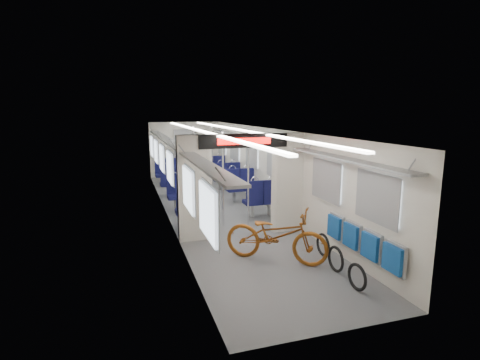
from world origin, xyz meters
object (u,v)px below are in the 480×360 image
(seat_bay_far_left, at_px, (171,175))
(stanchion_near_right, at_px, (248,181))
(bike_hoop_a, at_px, (357,278))
(seat_bay_near_right, at_px, (250,189))
(stanchion_far_right, at_px, (212,161))
(seat_bay_near_left, at_px, (188,198))
(stanchion_far_left, at_px, (194,164))
(flip_bench, at_px, (361,241))
(bicycle, at_px, (276,235))
(stanchion_near_left, at_px, (223,180))
(bike_hoop_c, at_px, (323,246))
(bike_hoop_b, at_px, (336,260))
(seat_bay_far_right, at_px, (220,171))

(seat_bay_far_left, height_order, stanchion_near_right, stanchion_near_right)
(bike_hoop_a, distance_m, seat_bay_far_left, 8.58)
(seat_bay_near_right, xyz_separation_m, stanchion_far_right, (-0.68, 1.86, 0.60))
(seat_bay_near_left, bearing_deg, stanchion_far_left, 74.91)
(flip_bench, height_order, seat_bay_near_right, seat_bay_near_right)
(bicycle, xyz_separation_m, stanchion_near_left, (-0.37, 2.42, 0.64))
(stanchion_near_left, bearing_deg, bike_hoop_c, -61.28)
(flip_bench, xyz_separation_m, bike_hoop_b, (-0.40, 0.15, -0.37))
(bike_hoop_a, xyz_separation_m, bike_hoop_b, (0.05, 0.71, 0.01))
(stanchion_near_left, bearing_deg, stanchion_near_right, -34.09)
(seat_bay_near_left, relative_size, stanchion_far_right, 0.88)
(bike_hoop_a, height_order, bike_hoop_c, bike_hoop_c)
(bike_hoop_c, distance_m, seat_bay_far_left, 7.26)
(stanchion_far_right, bearing_deg, bike_hoop_c, -81.41)
(bike_hoop_a, bearing_deg, bicycle, 118.03)
(stanchion_far_left, height_order, stanchion_far_right, same)
(seat_bay_near_left, height_order, stanchion_far_right, stanchion_far_right)
(seat_bay_near_right, xyz_separation_m, stanchion_near_left, (-1.17, -1.37, 0.60))
(stanchion_far_left, bearing_deg, stanchion_far_right, 25.35)
(flip_bench, bearing_deg, stanchion_far_left, 105.65)
(seat_bay_far_right, xyz_separation_m, stanchion_near_right, (-0.65, -5.18, 0.60))
(seat_bay_far_right, distance_m, stanchion_far_left, 2.40)
(bicycle, height_order, seat_bay_near_right, seat_bay_near_right)
(bike_hoop_a, xyz_separation_m, seat_bay_near_right, (0.03, 5.25, 0.35))
(seat_bay_far_left, relative_size, stanchion_far_right, 0.94)
(bike_hoop_c, relative_size, stanchion_far_right, 0.20)
(bike_hoop_b, bearing_deg, seat_bay_far_right, 90.16)
(stanchion_near_right, distance_m, stanchion_far_right, 3.58)
(flip_bench, height_order, stanchion_far_right, stanchion_far_right)
(bike_hoop_a, height_order, stanchion_near_right, stanchion_near_right)
(bicycle, xyz_separation_m, seat_bay_far_left, (-1.07, 6.92, 0.04))
(seat_bay_near_right, bearing_deg, bike_hoop_c, -87.36)
(bike_hoop_c, height_order, stanchion_far_left, stanchion_far_left)
(bicycle, relative_size, seat_bay_near_right, 0.92)
(bike_hoop_c, distance_m, seat_bay_near_right, 3.85)
(bicycle, distance_m, bike_hoop_c, 1.03)
(seat_bay_far_left, bearing_deg, stanchion_far_left, -71.01)
(bike_hoop_c, distance_m, seat_bay_near_left, 3.97)
(stanchion_near_left, bearing_deg, bike_hoop_b, -69.36)
(stanchion_near_right, bearing_deg, bicycle, -94.21)
(bike_hoop_a, height_order, bike_hoop_b, bike_hoop_b)
(flip_bench, height_order, stanchion_near_left, stanchion_near_left)
(stanchion_near_left, height_order, stanchion_near_right, same)
(bike_hoop_a, xyz_separation_m, stanchion_near_right, (-0.62, 3.53, 0.95))
(bike_hoop_a, xyz_separation_m, seat_bay_near_left, (-1.84, 4.80, 0.34))
(bike_hoop_b, height_order, stanchion_near_right, stanchion_near_right)
(bike_hoop_a, relative_size, seat_bay_near_right, 0.21)
(seat_bay_near_right, distance_m, stanchion_near_left, 1.90)
(flip_bench, distance_m, bike_hoop_c, 0.97)
(stanchion_near_left, xyz_separation_m, stanchion_far_left, (-0.16, 2.92, 0.00))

